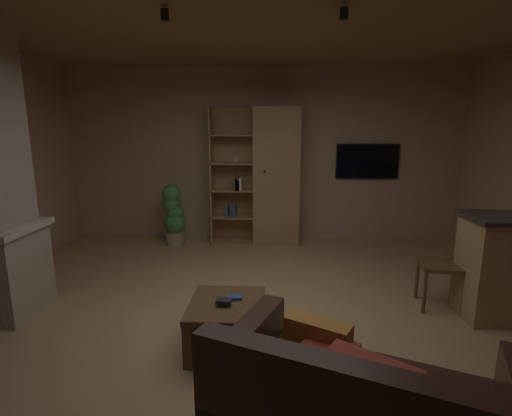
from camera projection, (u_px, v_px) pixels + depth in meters
floor at (254, 324)px, 3.67m from camera, size 6.40×5.86×0.02m
wall_back at (263, 155)px, 6.27m from camera, size 6.52×0.06×2.80m
ceiling at (254, 5)px, 3.08m from camera, size 6.40×5.86×0.02m
window_pane_back at (238, 168)px, 6.30m from camera, size 0.70×0.01×0.87m
bookshelf_cabinet at (271, 177)px, 6.06m from camera, size 1.40×0.41×2.16m
coffee_table at (227, 312)px, 3.20m from camera, size 0.63×0.68×0.41m
table_book_0 at (234, 297)px, 3.25m from camera, size 0.14×0.10×0.03m
table_book_1 at (224, 301)px, 3.12m from camera, size 0.13×0.09×0.03m
dining_chair at (451, 259)px, 3.89m from camera, size 0.48×0.48×0.92m
potted_floor_plant at (174, 214)px, 6.03m from camera, size 0.36×0.35×0.99m
wall_mounted_tv at (367, 161)px, 6.15m from camera, size 1.00×0.06×0.56m
track_light_spot_1 at (165, 15)px, 3.08m from camera, size 0.07×0.07×0.09m
track_light_spot_2 at (344, 14)px, 3.05m from camera, size 0.07×0.07×0.09m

